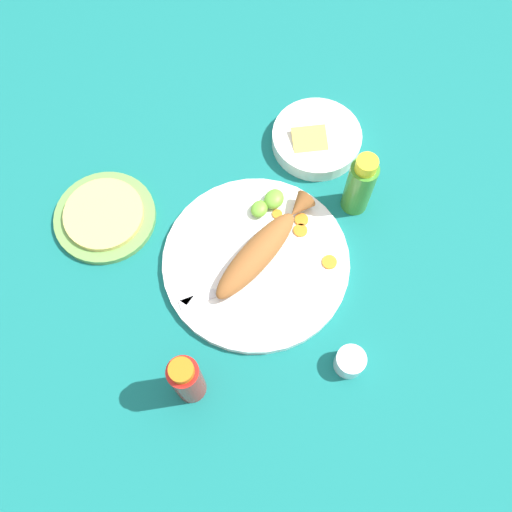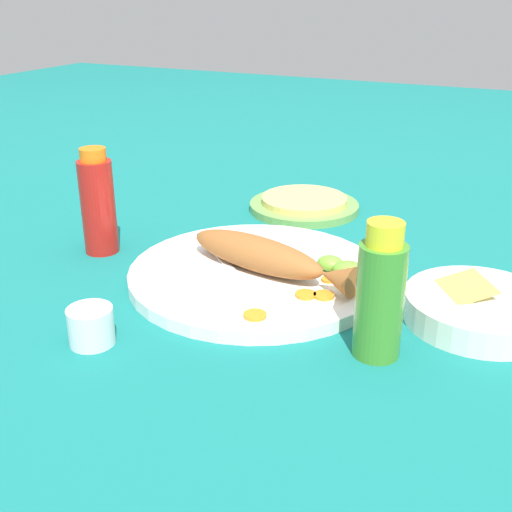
{
  "view_description": "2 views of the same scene",
  "coord_description": "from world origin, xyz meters",
  "px_view_note": "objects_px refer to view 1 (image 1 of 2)",
  "views": [
    {
      "loc": [
        0.37,
        0.19,
        1.04
      ],
      "look_at": [
        0.0,
        0.0,
        0.04
      ],
      "focal_mm": 40.0,
      "sensor_mm": 36.0,
      "label": 1
    },
    {
      "loc": [
        -0.36,
        0.75,
        0.4
      ],
      "look_at": [
        0.0,
        0.0,
        0.04
      ],
      "focal_mm": 45.0,
      "sensor_mm": 36.0,
      "label": 2
    }
  ],
  "objects_px": {
    "main_plate": "(256,262)",
    "hot_sauce_bottle_green": "(360,185)",
    "fried_fish": "(262,249)",
    "salt_cup": "(350,362)",
    "fork_near": "(220,291)",
    "hot_sauce_bottle_red": "(187,380)",
    "tortilla_plate": "(105,217)",
    "guacamole_bowl": "(316,138)",
    "fork_far": "(207,270)"
  },
  "relations": [
    {
      "from": "hot_sauce_bottle_red",
      "to": "hot_sauce_bottle_green",
      "type": "height_order",
      "value": "hot_sauce_bottle_red"
    },
    {
      "from": "fried_fish",
      "to": "fork_far",
      "type": "bearing_deg",
      "value": -32.18
    },
    {
      "from": "fried_fish",
      "to": "guacamole_bowl",
      "type": "bearing_deg",
      "value": -164.52
    },
    {
      "from": "hot_sauce_bottle_green",
      "to": "guacamole_bowl",
      "type": "bearing_deg",
      "value": -126.13
    },
    {
      "from": "guacamole_bowl",
      "to": "main_plate",
      "type": "bearing_deg",
      "value": 2.63
    },
    {
      "from": "salt_cup",
      "to": "fried_fish",
      "type": "bearing_deg",
      "value": -116.06
    },
    {
      "from": "hot_sauce_bottle_red",
      "to": "guacamole_bowl",
      "type": "relative_size",
      "value": 0.88
    },
    {
      "from": "fork_far",
      "to": "salt_cup",
      "type": "xyz_separation_m",
      "value": [
        0.04,
        0.31,
        0.0
      ]
    },
    {
      "from": "main_plate",
      "to": "hot_sauce_bottle_green",
      "type": "height_order",
      "value": "hot_sauce_bottle_green"
    },
    {
      "from": "fried_fish",
      "to": "salt_cup",
      "type": "bearing_deg",
      "value": 75.94
    },
    {
      "from": "salt_cup",
      "to": "guacamole_bowl",
      "type": "bearing_deg",
      "value": -147.82
    },
    {
      "from": "hot_sauce_bottle_red",
      "to": "tortilla_plate",
      "type": "relative_size",
      "value": 0.82
    },
    {
      "from": "main_plate",
      "to": "fried_fish",
      "type": "xyz_separation_m",
      "value": [
        -0.02,
        0.0,
        0.03
      ]
    },
    {
      "from": "main_plate",
      "to": "fork_far",
      "type": "bearing_deg",
      "value": -49.66
    },
    {
      "from": "tortilla_plate",
      "to": "hot_sauce_bottle_red",
      "type": "bearing_deg",
      "value": 56.51
    },
    {
      "from": "salt_cup",
      "to": "guacamole_bowl",
      "type": "height_order",
      "value": "guacamole_bowl"
    },
    {
      "from": "salt_cup",
      "to": "tortilla_plate",
      "type": "xyz_separation_m",
      "value": [
        -0.05,
        -0.56,
        -0.01
      ]
    },
    {
      "from": "fork_far",
      "to": "fried_fish",
      "type": "bearing_deg",
      "value": 141.65
    },
    {
      "from": "hot_sauce_bottle_green",
      "to": "salt_cup",
      "type": "distance_m",
      "value": 0.34
    },
    {
      "from": "guacamole_bowl",
      "to": "fork_near",
      "type": "bearing_deg",
      "value": -2.48
    },
    {
      "from": "fork_near",
      "to": "salt_cup",
      "type": "bearing_deg",
      "value": 129.4
    },
    {
      "from": "fried_fish",
      "to": "salt_cup",
      "type": "xyz_separation_m",
      "value": [
        0.12,
        0.24,
        -0.02
      ]
    },
    {
      "from": "fried_fish",
      "to": "salt_cup",
      "type": "relative_size",
      "value": 5.03
    },
    {
      "from": "fork_far",
      "to": "hot_sauce_bottle_green",
      "type": "relative_size",
      "value": 1.15
    },
    {
      "from": "salt_cup",
      "to": "tortilla_plate",
      "type": "distance_m",
      "value": 0.56
    },
    {
      "from": "fork_near",
      "to": "hot_sauce_bottle_red",
      "type": "relative_size",
      "value": 0.88
    },
    {
      "from": "fork_near",
      "to": "fork_far",
      "type": "distance_m",
      "value": 0.05
    },
    {
      "from": "fork_near",
      "to": "hot_sauce_bottle_red",
      "type": "height_order",
      "value": "hot_sauce_bottle_red"
    },
    {
      "from": "tortilla_plate",
      "to": "fork_near",
      "type": "bearing_deg",
      "value": 82.87
    },
    {
      "from": "fork_far",
      "to": "tortilla_plate",
      "type": "xyz_separation_m",
      "value": [
        -0.01,
        -0.24,
        -0.01
      ]
    },
    {
      "from": "hot_sauce_bottle_green",
      "to": "tortilla_plate",
      "type": "distance_m",
      "value": 0.51
    },
    {
      "from": "hot_sauce_bottle_green",
      "to": "fork_near",
      "type": "bearing_deg",
      "value": -26.38
    },
    {
      "from": "fork_near",
      "to": "salt_cup",
      "type": "xyz_separation_m",
      "value": [
        0.01,
        0.27,
        0.0
      ]
    },
    {
      "from": "fried_fish",
      "to": "fork_near",
      "type": "bearing_deg",
      "value": -6.21
    },
    {
      "from": "hot_sauce_bottle_green",
      "to": "guacamole_bowl",
      "type": "xyz_separation_m",
      "value": [
        -0.1,
        -0.13,
        -0.06
      ]
    },
    {
      "from": "hot_sauce_bottle_red",
      "to": "fork_near",
      "type": "bearing_deg",
      "value": -167.42
    },
    {
      "from": "salt_cup",
      "to": "main_plate",
      "type": "bearing_deg",
      "value": -112.4
    },
    {
      "from": "tortilla_plate",
      "to": "salt_cup",
      "type": "bearing_deg",
      "value": 85.24
    },
    {
      "from": "fork_near",
      "to": "hot_sauce_bottle_green",
      "type": "bearing_deg",
      "value": -164.73
    },
    {
      "from": "salt_cup",
      "to": "hot_sauce_bottle_red",
      "type": "bearing_deg",
      "value": -54.0
    },
    {
      "from": "tortilla_plate",
      "to": "main_plate",
      "type": "bearing_deg",
      "value": 99.52
    },
    {
      "from": "main_plate",
      "to": "fried_fish",
      "type": "distance_m",
      "value": 0.04
    },
    {
      "from": "fork_near",
      "to": "guacamole_bowl",
      "type": "bearing_deg",
      "value": -140.82
    },
    {
      "from": "fork_near",
      "to": "guacamole_bowl",
      "type": "distance_m",
      "value": 0.39
    },
    {
      "from": "fried_fish",
      "to": "fork_far",
      "type": "relative_size",
      "value": 1.47
    },
    {
      "from": "main_plate",
      "to": "hot_sauce_bottle_green",
      "type": "relative_size",
      "value": 2.25
    },
    {
      "from": "main_plate",
      "to": "fork_far",
      "type": "height_order",
      "value": "fork_far"
    },
    {
      "from": "fork_near",
      "to": "fried_fish",
      "type": "bearing_deg",
      "value": -156.55
    },
    {
      "from": "hot_sauce_bottle_green",
      "to": "fried_fish",
      "type": "bearing_deg",
      "value": -30.42
    },
    {
      "from": "main_plate",
      "to": "fork_near",
      "type": "bearing_deg",
      "value": -19.34
    }
  ]
}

